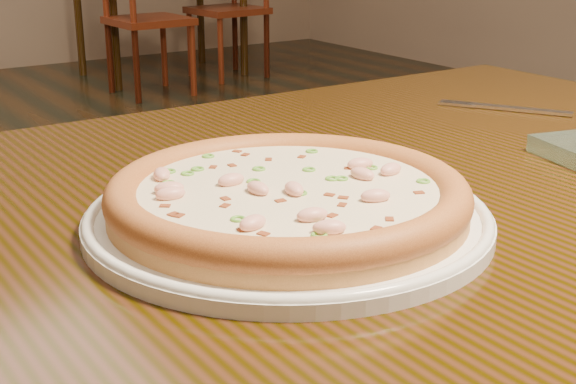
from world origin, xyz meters
TOP-DOWN VIEW (x-y plane):
  - hero_table at (-0.13, -0.66)m, footprint 1.20×0.80m
  - plate at (-0.25, -0.71)m, footprint 0.33×0.33m
  - pizza at (-0.25, -0.71)m, footprint 0.30×0.30m
  - fork at (0.23, -0.52)m, footprint 0.10×0.16m
  - chair_c at (1.32, 3.14)m, footprint 0.43×0.43m
  - chair_d at (2.09, 3.37)m, footprint 0.45×0.45m

SIDE VIEW (x-z plane):
  - chair_c at x=1.32m, z-range -0.04..0.91m
  - chair_d at x=2.09m, z-range -0.04..0.91m
  - hero_table at x=-0.13m, z-range 0.28..1.03m
  - fork at x=0.23m, z-range 0.75..0.75m
  - plate at x=-0.25m, z-range 0.75..0.77m
  - pizza at x=-0.25m, z-range 0.76..0.79m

